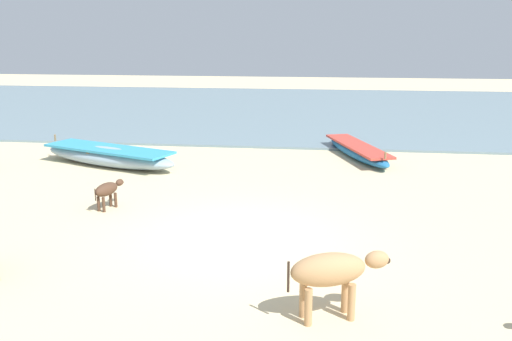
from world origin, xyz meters
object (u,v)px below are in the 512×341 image
at_px(calf_far_dark, 107,190).
at_px(cow_second_adult_tan, 332,272).
at_px(fishing_boat_1, 109,156).
at_px(fishing_boat_0, 358,150).

height_order(calf_far_dark, cow_second_adult_tan, cow_second_adult_tan).
bearing_deg(cow_second_adult_tan, calf_far_dark, 118.94).
bearing_deg(fishing_boat_1, calf_far_dark, 132.72).
xyz_separation_m(fishing_boat_0, calf_far_dark, (-5.99, -6.17, 0.23)).
distance_m(fishing_boat_0, fishing_boat_1, 7.89).
relative_size(calf_far_dark, cow_second_adult_tan, 0.63).
relative_size(fishing_boat_1, cow_second_adult_tan, 3.34).
relative_size(fishing_boat_0, cow_second_adult_tan, 3.01).
bearing_deg(calf_far_dark, cow_second_adult_tan, -111.39).
height_order(fishing_boat_0, calf_far_dark, calf_far_dark).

